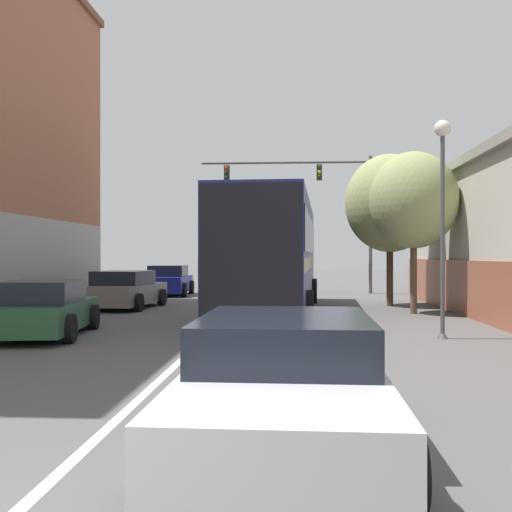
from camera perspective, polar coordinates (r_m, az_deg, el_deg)
lane_center_line at (r=18.71m, az=-2.74°, el=-5.86°), size 0.14×44.43×0.01m
bus at (r=20.28m, az=1.67°, el=0.46°), size 3.28×12.94×3.70m
hatchback_foreground at (r=6.19m, az=2.75°, el=-12.07°), size 2.23×4.55×1.30m
parked_car_left_near at (r=29.23m, az=-8.29°, el=-2.37°), size 2.17×4.14×1.45m
parked_car_left_mid at (r=15.18m, az=-19.58°, el=-4.82°), size 2.41×4.26×1.34m
parked_car_left_far at (r=22.44m, az=-12.36°, el=-3.20°), size 2.42×4.35×1.37m
traffic_signal_gantry at (r=30.89m, az=6.17°, el=5.90°), size 8.73×0.36×6.99m
street_lamp at (r=14.58m, az=17.35°, el=5.50°), size 0.38×0.38×5.07m
street_tree_near at (r=23.52m, az=12.63°, el=4.92°), size 3.41×3.07×5.81m
street_tree_far at (r=20.60m, az=14.78°, el=5.14°), size 2.92×2.63×5.38m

